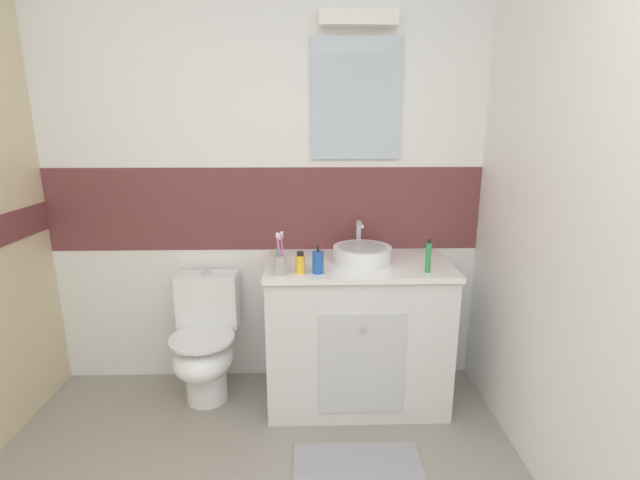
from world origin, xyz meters
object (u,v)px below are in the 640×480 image
object	(u,v)px
sink_basin	(362,253)
lotion_bottle_short	(300,263)
toothbrush_cup	(280,263)
toothpaste_tube_upright	(428,257)
soap_dispenser	(318,262)
toilet	(205,343)

from	to	relation	value
sink_basin	lotion_bottle_short	size ratio (longest dim) A/B	3.23
sink_basin	lotion_bottle_short	distance (m)	0.39
toothbrush_cup	lotion_bottle_short	xyz separation A→B (m)	(0.10, 0.02, -0.01)
sink_basin	lotion_bottle_short	bearing A→B (deg)	-150.35
toothpaste_tube_upright	lotion_bottle_short	size ratio (longest dim) A/B	1.54
sink_basin	toothbrush_cup	xyz separation A→B (m)	(-0.45, -0.21, 0.01)
sink_basin	soap_dispenser	bearing A→B (deg)	-142.00
toilet	toothpaste_tube_upright	world-z (taller)	toothpaste_tube_upright
toothpaste_tube_upright	toilet	bearing A→B (deg)	169.69
toothbrush_cup	soap_dispenser	bearing A→B (deg)	4.60
toilet	sink_basin	bearing A→B (deg)	-1.46
toothbrush_cup	toothpaste_tube_upright	world-z (taller)	toothbrush_cup
toothpaste_tube_upright	lotion_bottle_short	bearing A→B (deg)	179.51
lotion_bottle_short	toothbrush_cup	bearing A→B (deg)	-170.64
sink_basin	lotion_bottle_short	xyz separation A→B (m)	(-0.34, -0.19, 0.00)
soap_dispenser	toilet	bearing A→B (deg)	161.59
toothbrush_cup	toothpaste_tube_upright	xyz separation A→B (m)	(0.77, 0.01, 0.02)
toilet	toothbrush_cup	bearing A→B (deg)	-26.88
soap_dispenser	toothpaste_tube_upright	world-z (taller)	toothpaste_tube_upright
toothpaste_tube_upright	toothbrush_cup	bearing A→B (deg)	-179.14
toilet	toothbrush_cup	distance (m)	0.77
soap_dispenser	lotion_bottle_short	size ratio (longest dim) A/B	1.36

